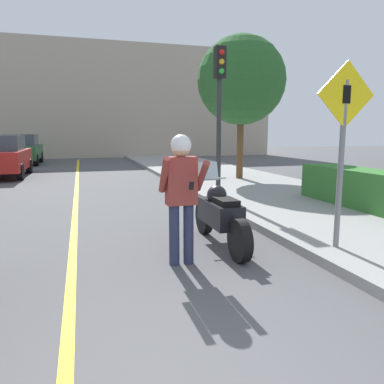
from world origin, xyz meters
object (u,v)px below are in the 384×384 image
Objects in this scene: traffic_light at (219,94)px; parked_car_green at (22,149)px; person_biker at (181,186)px; motorcycle at (220,215)px; crossing_sign at (343,138)px; parked_car_red at (1,156)px; street_tree at (241,81)px.

traffic_light is 0.88× the size of parked_car_green.
person_biker reaches higher than parked_car_green.
person_biker is 0.47× the size of traffic_light.
person_biker is 0.42× the size of parked_car_green.
motorcycle is at bearing -110.25° from traffic_light.
traffic_light is (-0.13, 4.53, 1.02)m from crossing_sign.
parked_car_green is at bearing 109.82° from crossing_sign.
crossing_sign is (1.44, -0.97, 1.21)m from motorcycle.
person_biker is 0.42× the size of parked_car_red.
traffic_light reaches higher than motorcycle.
traffic_light is (2.11, 4.21, 1.64)m from person_biker.
parked_car_red is 1.00× the size of parked_car_green.
parked_car_green is at bearing 90.92° from parked_car_red.
person_biker is at bearing -76.33° from parked_car_green.
traffic_light reaches higher than parked_car_green.
parked_car_red is at bearing 154.64° from street_tree.
motorcycle is 0.52× the size of parked_car_red.
crossing_sign is 0.52× the size of street_tree.
street_tree is at bearing 76.05° from crossing_sign.
street_tree reaches higher than crossing_sign.
traffic_light is at bearing -49.71° from parked_car_red.
person_biker is (-0.80, -0.66, 0.59)m from motorcycle.
parked_car_red is (-8.55, 4.05, -2.72)m from street_tree.
crossing_sign is 0.62× the size of parked_car_green.
traffic_light reaches higher than crossing_sign.
motorcycle is at bearing 39.43° from person_biker.
crossing_sign is at bearing -88.34° from traffic_light.
person_biker is at bearing -140.57° from motorcycle.
street_tree is at bearing -50.27° from parked_car_green.
street_tree is (4.24, 7.73, 2.49)m from person_biker.
motorcycle is 0.52× the size of parked_car_green.
traffic_light is 10.10m from parked_car_red.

